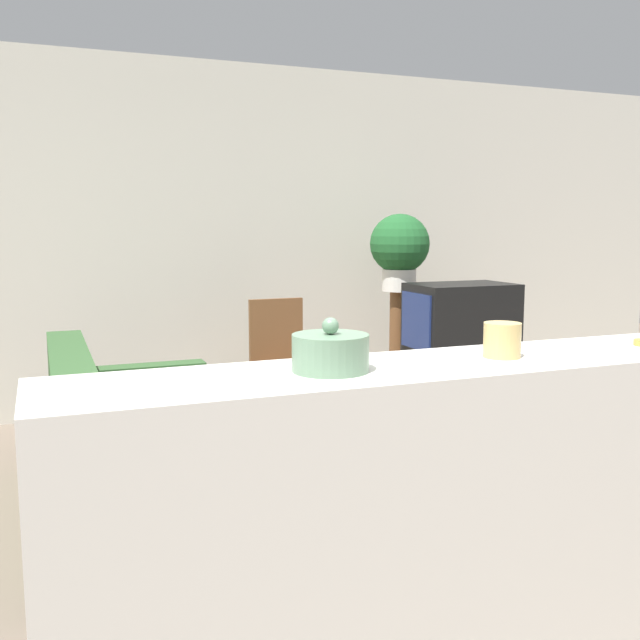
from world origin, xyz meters
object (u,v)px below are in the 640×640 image
television (460,319)px  wooden_chair (282,360)px  couch (143,456)px  decorative_bowl (330,352)px  potted_plant (400,248)px

television → wooden_chair: size_ratio=0.79×
couch → decorative_bowl: decorative_bowl is taller
potted_plant → couch: bearing=-149.0°
television → decorative_bowl: size_ratio=3.42×
couch → television: (2.33, 0.70, 0.51)m
couch → potted_plant: (2.15, 1.30, 1.00)m
couch → potted_plant: 2.71m
couch → television: television is taller
couch → wooden_chair: (1.11, 1.08, 0.23)m
wooden_chair → television: bearing=-17.3°
wooden_chair → decorative_bowl: (-0.82, -2.89, 0.60)m
television → potted_plant: 0.79m
couch → television: 2.49m
couch → decorative_bowl: 2.02m
couch → wooden_chair: wooden_chair is taller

